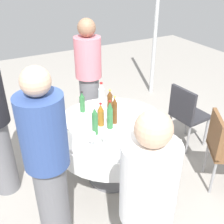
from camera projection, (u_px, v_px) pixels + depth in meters
ground_plane at (112, 176)px, 3.26m from camera, size 10.00×10.00×0.00m
dining_table at (112, 135)px, 2.97m from camera, size 1.23×1.23×0.74m
bottle_brown_west at (110, 102)px, 3.03m from camera, size 0.06×0.06×0.28m
bottle_green_north at (82, 102)px, 3.05m from camera, size 0.06×0.06×0.25m
bottle_brown_rear at (115, 111)px, 2.82m from camera, size 0.06×0.06×0.31m
bottle_green_inner at (110, 116)px, 2.74m from camera, size 0.06×0.06×0.31m
bottle_green_mid at (95, 122)px, 2.65m from camera, size 0.06×0.06×0.30m
bottle_clear_front at (101, 96)px, 3.13m from camera, size 0.07×0.07×0.31m
bottle_amber_east at (101, 115)px, 2.80m from camera, size 0.07×0.07×0.26m
wine_glass_inner at (97, 108)px, 2.94m from camera, size 0.07×0.07×0.16m
wine_glass_mid at (92, 137)px, 2.50m from camera, size 0.07×0.07×0.14m
wine_glass_front at (152, 132)px, 2.54m from camera, size 0.07×0.07×0.15m
wine_glass_east at (104, 135)px, 2.51m from camera, size 0.06×0.06×0.15m
plate_left at (135, 115)px, 3.01m from camera, size 0.23×0.23×0.02m
plate_far at (74, 124)px, 2.85m from camera, size 0.22×0.22×0.02m
fork_north at (131, 105)px, 3.23m from camera, size 0.17×0.08×0.00m
spoon_rear at (157, 129)px, 2.79m from camera, size 0.14×0.14×0.00m
folded_napkin at (122, 135)px, 2.67m from camera, size 0.20×0.20×0.02m
person_west at (89, 80)px, 3.59m from camera, size 0.34×0.34×1.65m
person_north at (146, 217)px, 1.73m from camera, size 0.34×0.34×1.60m
person_inner at (48, 166)px, 2.08m from camera, size 0.34×0.34×1.68m
chair_front at (186, 112)px, 3.54m from camera, size 0.43×0.43×0.87m
chair_east at (223, 146)px, 2.91m from camera, size 0.55×0.55×0.87m
tent_pole_secondary at (156, 24)px, 4.66m from camera, size 0.07×0.07×2.55m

